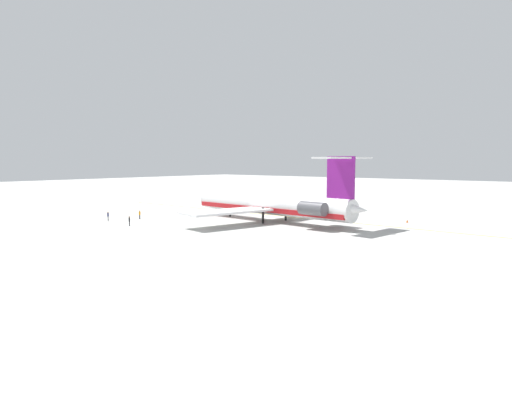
{
  "coord_description": "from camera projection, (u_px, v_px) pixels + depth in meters",
  "views": [
    {
      "loc": [
        -57.59,
        75.19,
        11.19
      ],
      "look_at": [
        -4.1,
        9.82,
        2.77
      ],
      "focal_mm": 33.85,
      "sensor_mm": 36.0,
      "label": 1
    }
  ],
  "objects": [
    {
      "name": "ground_crew_near_nose",
      "position": [
        108.0,
        215.0,
        88.62
      ],
      "size": [
        0.43,
        0.28,
        1.76
      ],
      "rotation": [
        0.0,
        0.0,
        4.39
      ],
      "color": "black",
      "rests_on": "ground"
    },
    {
      "name": "taxiway_centreline",
      "position": [
        294.0,
        217.0,
        94.34
      ],
      "size": [
        103.71,
        3.75,
        0.01
      ],
      "primitive_type": "cube",
      "rotation": [
        0.0,
        0.0,
        -0.03
      ],
      "color": "gold",
      "rests_on": "ground"
    },
    {
      "name": "main_jetliner",
      "position": [
        274.0,
        204.0,
        87.13
      ],
      "size": [
        40.48,
        35.8,
        11.79
      ],
      "rotation": [
        0.0,
        0.0,
        -0.1
      ],
      "color": "white",
      "rests_on": "ground"
    },
    {
      "name": "ground",
      "position": [
        271.0,
        217.0,
        95.31
      ],
      "size": [
        399.73,
        399.73,
        0.0
      ],
      "primitive_type": "plane",
      "color": "#ADADA8"
    },
    {
      "name": "safety_cone_nose",
      "position": [
        260.0,
        206.0,
        114.7
      ],
      "size": [
        0.4,
        0.4,
        0.55
      ],
      "primitive_type": "cone",
      "color": "#EA590F",
      "rests_on": "ground"
    },
    {
      "name": "ground_crew_portside",
      "position": [
        129.0,
        220.0,
        81.98
      ],
      "size": [
        0.42,
        0.27,
        1.66
      ],
      "rotation": [
        0.0,
        0.0,
        1.43
      ],
      "color": "black",
      "rests_on": "ground"
    },
    {
      "name": "safety_cone_wingtip",
      "position": [
        407.0,
        221.0,
        86.54
      ],
      "size": [
        0.4,
        0.4,
        0.55
      ],
      "primitive_type": "cone",
      "color": "#EA590F",
      "rests_on": "ground"
    },
    {
      "name": "ground_crew_near_tail",
      "position": [
        140.0,
        213.0,
        91.37
      ],
      "size": [
        0.44,
        0.28,
        1.73
      ],
      "rotation": [
        0.0,
        0.0,
        4.81
      ],
      "color": "black",
      "rests_on": "ground"
    }
  ]
}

